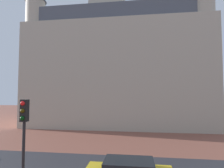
% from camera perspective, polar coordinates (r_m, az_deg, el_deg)
% --- Properties ---
extents(ground_plane, '(120.00, 120.00, 0.00)m').
position_cam_1_polar(ground_plane, '(13.75, 0.20, -24.06)').
color(ground_plane, brown).
extents(landmark_building, '(27.66, 15.40, 34.88)m').
position_cam_1_polar(landmark_building, '(31.70, 1.55, 5.91)').
color(landmark_building, '#B2A893').
rests_on(landmark_building, ground_plane).
extents(traffic_light_pole, '(0.28, 0.34, 4.67)m').
position_cam_1_polar(traffic_light_pole, '(8.40, -26.22, -14.10)').
color(traffic_light_pole, black).
rests_on(traffic_light_pole, ground_plane).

